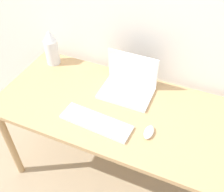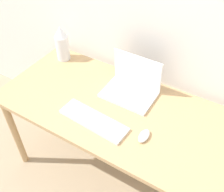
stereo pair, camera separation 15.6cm
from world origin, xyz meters
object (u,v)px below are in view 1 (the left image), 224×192
(laptop, at_px, (128,84))
(mouse, at_px, (149,132))
(keyboard, at_px, (96,122))
(vase, at_px, (51,48))

(laptop, bearing_deg, mouse, -51.30)
(laptop, distance_m, keyboard, 0.35)
(laptop, distance_m, vase, 0.63)
(keyboard, height_order, mouse, mouse)
(laptop, height_order, keyboard, laptop)
(keyboard, xyz_separation_m, mouse, (0.31, 0.05, 0.00))
(keyboard, height_order, vase, vase)
(keyboard, bearing_deg, mouse, 8.53)
(laptop, bearing_deg, vase, 173.06)
(laptop, relative_size, vase, 1.24)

